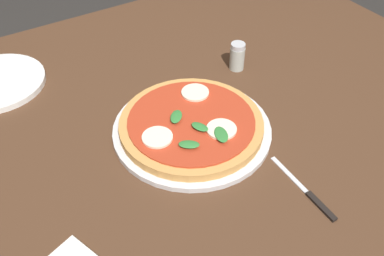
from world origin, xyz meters
The scene contains 5 objects.
dining_table centered at (0.00, 0.00, 0.68)m, with size 1.42×1.09×0.77m.
serving_tray centered at (0.03, 0.06, 0.78)m, with size 0.33×0.33×0.01m, color silver.
pizza centered at (0.03, 0.06, 0.80)m, with size 0.30×0.30×0.03m.
knife centered at (-0.06, 0.32, 0.78)m, with size 0.02×0.17×0.01m.
pepper_shaker centered at (-0.18, -0.08, 0.81)m, with size 0.04×0.04×0.07m.
Camera 1 is at (0.38, 0.61, 1.38)m, focal length 39.86 mm.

